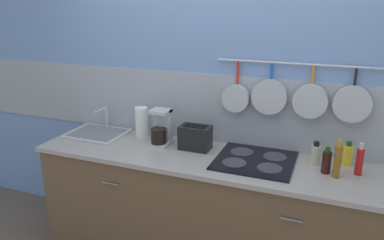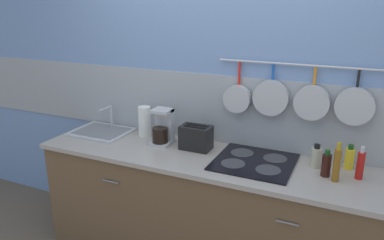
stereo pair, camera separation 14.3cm
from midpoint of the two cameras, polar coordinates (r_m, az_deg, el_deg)
wall_back at (r=2.96m, az=3.61°, el=3.55°), size 7.20×0.15×2.60m
cabinet_base at (r=2.98m, az=0.96°, el=-13.99°), size 2.60×0.63×0.87m
countertop at (r=2.76m, az=1.01°, el=-5.95°), size 2.64×0.65×0.03m
sink_basin at (r=3.32m, az=-15.36°, el=-1.82°), size 0.48×0.40×0.21m
paper_towel_roll at (r=3.15m, az=-8.96°, el=-0.33°), size 0.10×0.10×0.25m
coffee_maker at (r=2.97m, az=-6.13°, el=-1.51°), size 0.17×0.18×0.28m
toaster at (r=2.87m, az=-0.94°, el=-2.69°), size 0.25×0.15×0.19m
cooktop at (r=2.71m, az=8.08°, el=-6.12°), size 0.55×0.53×0.01m
bottle_vinegar at (r=2.73m, az=16.89°, el=-5.03°), size 0.07×0.07×0.17m
bottle_sesame_oil at (r=2.61m, az=18.35°, el=-6.05°), size 0.06×0.06×0.18m
bottle_dish_soap at (r=2.55m, az=19.80°, el=-5.93°), size 0.05×0.05×0.26m
bottle_cooking_wine at (r=2.79m, az=21.31°, el=-4.95°), size 0.06×0.06×0.17m
bottle_hot_sauce at (r=2.65m, az=22.77°, el=-5.78°), size 0.05×0.05×0.22m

